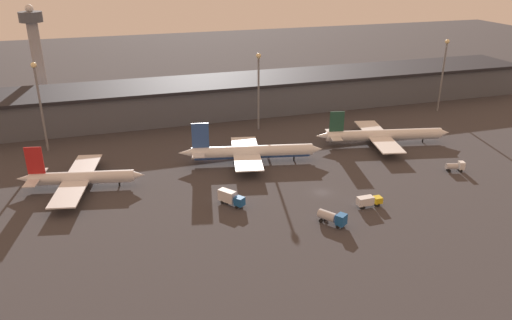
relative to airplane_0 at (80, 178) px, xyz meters
name	(u,v)px	position (x,y,z in m)	size (l,w,h in m)	color
ground	(322,192)	(62.86, -22.87, -2.98)	(600.00, 600.00, 0.00)	#383538
terminal_building	(242,95)	(62.86, 56.81, 3.77)	(256.46, 27.10, 13.41)	#4C515B
airplane_0	(80,178)	(0.00, 0.00, 0.00)	(34.67, 35.41, 12.51)	silver
airplane_1	(251,152)	(50.44, 3.44, 0.37)	(44.85, 29.20, 13.23)	white
airplane_2	(382,135)	(97.97, 5.43, 0.14)	(46.45, 33.01, 11.98)	white
service_vehicle_0	(332,217)	(58.15, -39.31, -1.14)	(6.00, 7.16, 3.37)	#195199
service_vehicle_1	(369,201)	(70.94, -33.90, -1.33)	(6.74, 2.25, 2.88)	gold
service_vehicle_2	(230,197)	(37.25, -22.25, -0.93)	(6.22, 7.26, 3.72)	#195199
service_vehicle_3	(455,166)	(106.88, -21.63, -1.36)	(5.67, 3.26, 3.04)	white
lamp_post_0	(39,97)	(-10.77, 32.66, 15.29)	(1.80, 1.80, 29.34)	slate
lamp_post_1	(259,83)	(62.27, 32.66, 14.59)	(1.80, 1.80, 28.05)	slate
lamp_post_2	(444,67)	(140.04, 32.66, 15.18)	(1.80, 1.80, 29.14)	slate
control_tower	(36,49)	(-15.32, 86.55, 21.36)	(9.00, 9.00, 41.81)	#99999E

